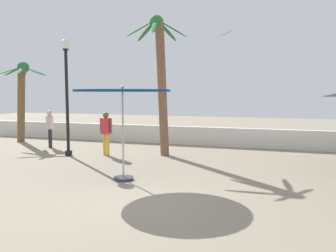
{
  "coord_description": "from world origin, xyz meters",
  "views": [
    {
      "loc": [
        3.49,
        -7.57,
        2.46
      ],
      "look_at": [
        0.0,
        2.89,
        1.4
      ],
      "focal_mm": 36.74,
      "sensor_mm": 36.0,
      "label": 1
    }
  ],
  "objects_px": {
    "guest_0": "(50,125)",
    "guest_1": "(106,129)",
    "palm_tree_0": "(161,71)",
    "patio_umbrella_1": "(122,96)",
    "palm_tree_1": "(22,92)",
    "seagull_1": "(223,34)",
    "lamp_post_1": "(67,82)"
  },
  "relations": [
    {
      "from": "palm_tree_0",
      "to": "guest_0",
      "type": "distance_m",
      "value": 5.84
    },
    {
      "from": "palm_tree_1",
      "to": "seagull_1",
      "type": "height_order",
      "value": "seagull_1"
    },
    {
      "from": "lamp_post_1",
      "to": "guest_0",
      "type": "distance_m",
      "value": 3.07
    },
    {
      "from": "palm_tree_0",
      "to": "seagull_1",
      "type": "bearing_deg",
      "value": 17.0
    },
    {
      "from": "guest_0",
      "to": "seagull_1",
      "type": "relative_size",
      "value": 1.79
    },
    {
      "from": "guest_0",
      "to": "guest_1",
      "type": "xyz_separation_m",
      "value": [
        3.37,
        -0.96,
        0.02
      ]
    },
    {
      "from": "patio_umbrella_1",
      "to": "palm_tree_1",
      "type": "xyz_separation_m",
      "value": [
        -8.15,
        5.34,
        0.15
      ]
    },
    {
      "from": "lamp_post_1",
      "to": "seagull_1",
      "type": "distance_m",
      "value": 6.35
    },
    {
      "from": "patio_umbrella_1",
      "to": "guest_0",
      "type": "xyz_separation_m",
      "value": [
        -5.7,
        4.24,
        -1.35
      ]
    },
    {
      "from": "guest_1",
      "to": "lamp_post_1",
      "type": "bearing_deg",
      "value": -160.32
    },
    {
      "from": "patio_umbrella_1",
      "to": "lamp_post_1",
      "type": "height_order",
      "value": "lamp_post_1"
    },
    {
      "from": "patio_umbrella_1",
      "to": "guest_1",
      "type": "xyz_separation_m",
      "value": [
        -2.34,
        3.28,
        -1.33
      ]
    },
    {
      "from": "guest_0",
      "to": "patio_umbrella_1",
      "type": "bearing_deg",
      "value": -36.61
    },
    {
      "from": "patio_umbrella_1",
      "to": "palm_tree_0",
      "type": "xyz_separation_m",
      "value": [
        -0.33,
        4.06,
        0.93
      ]
    },
    {
      "from": "seagull_1",
      "to": "palm_tree_0",
      "type": "bearing_deg",
      "value": -163.0
    },
    {
      "from": "patio_umbrella_1",
      "to": "seagull_1",
      "type": "relative_size",
      "value": 2.85
    },
    {
      "from": "lamp_post_1",
      "to": "guest_1",
      "type": "relative_size",
      "value": 2.63
    },
    {
      "from": "guest_1",
      "to": "palm_tree_0",
      "type": "bearing_deg",
      "value": 21.28
    },
    {
      "from": "palm_tree_0",
      "to": "seagull_1",
      "type": "relative_size",
      "value": 5.82
    },
    {
      "from": "lamp_post_1",
      "to": "seagull_1",
      "type": "xyz_separation_m",
      "value": [
        5.73,
        1.99,
        1.86
      ]
    },
    {
      "from": "patio_umbrella_1",
      "to": "palm_tree_1",
      "type": "relative_size",
      "value": 0.67
    },
    {
      "from": "palm_tree_0",
      "to": "palm_tree_1",
      "type": "distance_m",
      "value": 7.96
    },
    {
      "from": "palm_tree_0",
      "to": "guest_1",
      "type": "relative_size",
      "value": 3.19
    },
    {
      "from": "lamp_post_1",
      "to": "seagull_1",
      "type": "bearing_deg",
      "value": 19.17
    },
    {
      "from": "palm_tree_0",
      "to": "guest_0",
      "type": "height_order",
      "value": "palm_tree_0"
    },
    {
      "from": "palm_tree_1",
      "to": "seagull_1",
      "type": "relative_size",
      "value": 4.27
    },
    {
      "from": "guest_0",
      "to": "guest_1",
      "type": "bearing_deg",
      "value": -15.87
    },
    {
      "from": "patio_umbrella_1",
      "to": "palm_tree_0",
      "type": "relative_size",
      "value": 0.49
    },
    {
      "from": "palm_tree_0",
      "to": "seagull_1",
      "type": "height_order",
      "value": "palm_tree_0"
    },
    {
      "from": "patio_umbrella_1",
      "to": "seagull_1",
      "type": "height_order",
      "value": "seagull_1"
    },
    {
      "from": "guest_1",
      "to": "seagull_1",
      "type": "height_order",
      "value": "seagull_1"
    },
    {
      "from": "patio_umbrella_1",
      "to": "lamp_post_1",
      "type": "relative_size",
      "value": 0.59
    }
  ]
}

